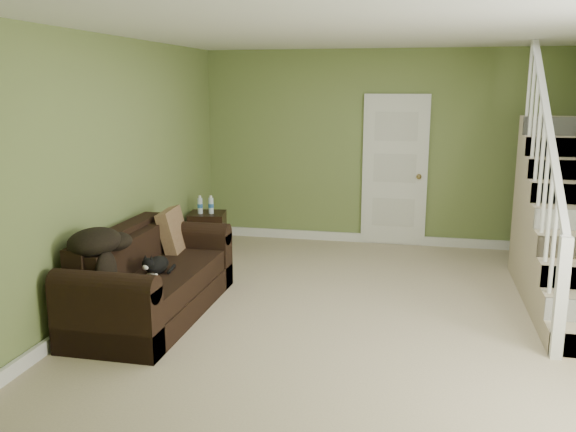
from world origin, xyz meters
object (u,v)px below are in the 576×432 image
at_px(cat, 156,265).
at_px(side_table, 208,233).
at_px(banana, 129,287).
at_px(sofa, 150,283).

bearing_deg(cat, side_table, 103.86).
xyz_separation_m(side_table, banana, (0.28, -2.71, 0.19)).
bearing_deg(banana, cat, 61.81).
height_order(side_table, banana, side_table).
height_order(sofa, banana, sofa).
xyz_separation_m(cat, banana, (-0.05, -0.44, -0.06)).
bearing_deg(side_table, banana, -84.20).
distance_m(sofa, cat, 0.28).
relative_size(sofa, cat, 4.55).
height_order(sofa, side_table, sofa).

